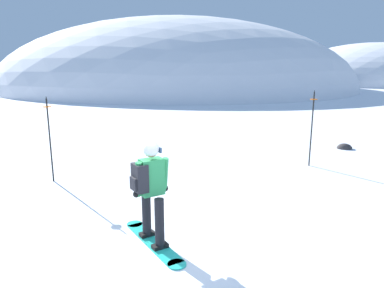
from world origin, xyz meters
The scene contains 7 objects.
ground_plane centered at (0.00, 0.00, 0.00)m, with size 300.00×300.00×0.00m, color white.
ridge_peak_main centered at (-8.18, 38.01, 0.00)m, with size 41.57×37.41×16.31m.
ridge_peak_far centered at (18.81, 52.97, 0.00)m, with size 27.03×24.33×11.92m.
snowboarder_main centered at (-0.24, 0.30, 0.92)m, with size 1.32×1.45×1.71m.
piste_marker_near centered at (-3.54, 2.94, 1.21)m, with size 0.20×0.20×2.13m.
piste_marker_far centered at (2.98, 5.47, 1.23)m, with size 0.20×0.20×2.17m.
rock_dark centered at (4.50, 7.87, 0.00)m, with size 0.51×0.43×0.36m.
Camera 1 is at (1.31, -4.81, 2.86)m, focal length 33.18 mm.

